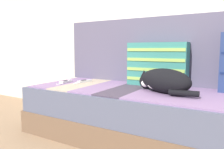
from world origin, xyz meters
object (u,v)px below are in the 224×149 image
Objects in this scene: sleeping_cat at (163,81)px; game_remote_near at (84,81)px; throw_pillow_striped at (157,64)px; game_remote_far at (65,82)px; couch at (155,115)px.

game_remote_near is at bearing 173.35° from sleeping_cat.
game_remote_far is (-0.73, -0.26, -0.16)m from throw_pillow_striped.
couch is 4.35× the size of sleeping_cat.
couch is at bearing -1.88° from game_remote_near.
throw_pillow_striped is 2.46× the size of game_remote_far.
sleeping_cat is 2.38× the size of game_remote_far.
couch is 0.82m from game_remote_far.
game_remote_far is at bearing -138.85° from game_remote_near.
throw_pillow_striped is at bearing 116.87° from sleeping_cat.
sleeping_cat is at bearing 1.35° from game_remote_far.
game_remote_far is at bearing -173.90° from couch.
game_remote_near is 0.16m from game_remote_far.
game_remote_far is (-0.12, -0.11, -0.00)m from game_remote_near.
game_remote_far is at bearing -160.24° from throw_pillow_striped.
throw_pillow_striped reaches higher than game_remote_far.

